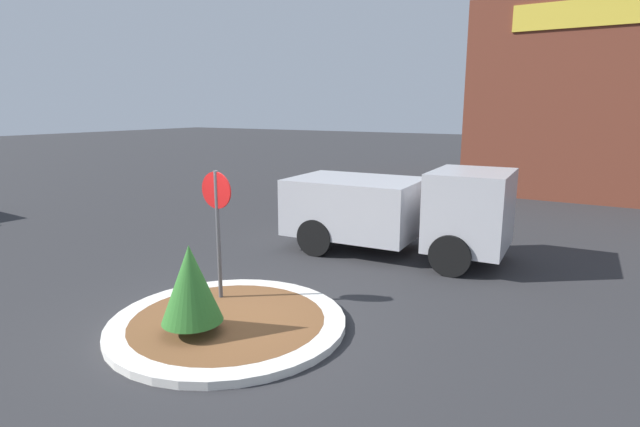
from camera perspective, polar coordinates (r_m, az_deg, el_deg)
name	(u,v)px	position (r m, az deg, el deg)	size (l,w,h in m)	color
ground_plane	(228,326)	(8.17, -10.44, -12.53)	(120.00, 120.00, 0.00)	#2D2D30
traffic_island	(228,322)	(8.15, -10.45, -12.14)	(3.70, 3.70, 0.12)	silver
stop_sign	(217,215)	(8.60, -11.65, -0.13)	(0.63, 0.07, 2.34)	#4C4C51
island_shrub	(191,284)	(7.50, -14.57, -7.76)	(0.89, 0.89, 1.33)	brown
utility_truck	(397,208)	(11.67, 8.79, 0.57)	(5.14, 2.48, 2.05)	#B2B2B7
storefront_building	(624,100)	(22.81, 31.44, 10.98)	(10.65, 6.07, 7.29)	brown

